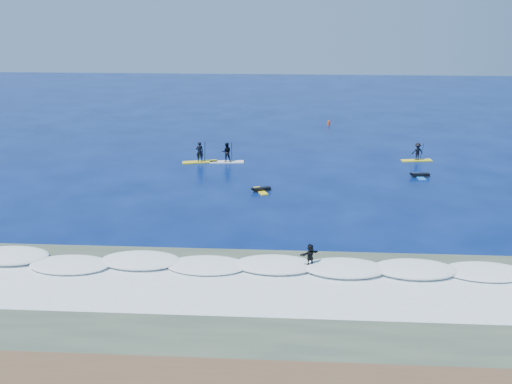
# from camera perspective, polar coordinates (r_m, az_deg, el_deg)

# --- Properties ---
(ground) EXTENTS (160.00, 160.00, 0.00)m
(ground) POSITION_cam_1_polar(r_m,az_deg,el_deg) (42.76, 0.96, -1.63)
(ground) COLOR #031240
(ground) RESTS_ON ground
(shallow_water) EXTENTS (90.00, 13.00, 0.01)m
(shallow_water) POSITION_cam_1_polar(r_m,az_deg,el_deg) (30.05, -0.24, -10.95)
(shallow_water) COLOR #344739
(shallow_water) RESTS_ON ground
(breaking_wave) EXTENTS (40.00, 6.00, 0.30)m
(breaking_wave) POSITION_cam_1_polar(r_m,az_deg,el_deg) (33.58, 0.20, -7.58)
(breaking_wave) COLOR white
(breaking_wave) RESTS_ON ground
(whitewater) EXTENTS (34.00, 5.00, 0.02)m
(whitewater) POSITION_cam_1_polar(r_m,az_deg,el_deg) (30.93, -0.12, -10.04)
(whitewater) COLOR silver
(whitewater) RESTS_ON ground
(sup_paddler_left) EXTENTS (3.44, 1.65, 2.34)m
(sup_paddler_left) POSITION_cam_1_polar(r_m,az_deg,el_deg) (54.83, -5.64, 3.70)
(sup_paddler_left) COLOR yellow
(sup_paddler_left) RESTS_ON ground
(sup_paddler_center) EXTENTS (3.28, 1.10, 2.26)m
(sup_paddler_center) POSITION_cam_1_polar(r_m,az_deg,el_deg) (54.61, -2.95, 3.83)
(sup_paddler_center) COLOR white
(sup_paddler_center) RESTS_ON ground
(sup_paddler_right) EXTENTS (3.00, 1.18, 2.05)m
(sup_paddler_right) POSITION_cam_1_polar(r_m,az_deg,el_deg) (57.22, 15.83, 3.78)
(sup_paddler_right) COLOR yellow
(sup_paddler_right) RESTS_ON ground
(prone_paddler_near) EXTENTS (1.62, 2.16, 0.44)m
(prone_paddler_near) POSITION_cam_1_polar(r_m,az_deg,el_deg) (46.38, 0.48, 0.22)
(prone_paddler_near) COLOR yellow
(prone_paddler_near) RESTS_ON ground
(prone_paddler_far) EXTENTS (1.79, 2.29, 0.47)m
(prone_paddler_far) POSITION_cam_1_polar(r_m,az_deg,el_deg) (52.17, 16.03, 1.61)
(prone_paddler_far) COLOR blue
(prone_paddler_far) RESTS_ON ground
(wave_surfer) EXTENTS (1.97, 1.51, 1.43)m
(wave_surfer) POSITION_cam_1_polar(r_m,az_deg,el_deg) (33.20, 5.43, -6.44)
(wave_surfer) COLOR white
(wave_surfer) RESTS_ON breaking_wave
(marker_buoy) EXTENTS (0.30, 0.30, 0.71)m
(marker_buoy) POSITION_cam_1_polar(r_m,az_deg,el_deg) (71.72, 7.28, 6.88)
(marker_buoy) COLOR #F94616
(marker_buoy) RESTS_ON ground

